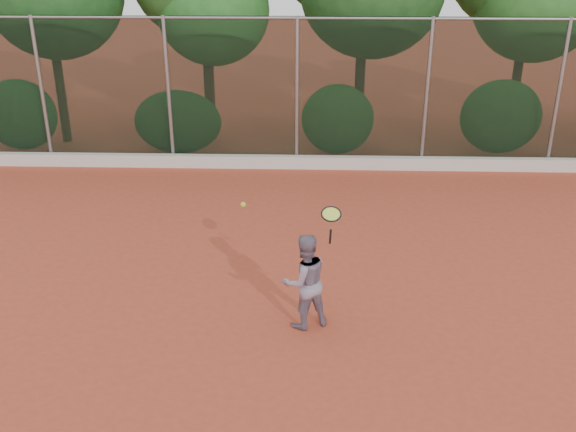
{
  "coord_description": "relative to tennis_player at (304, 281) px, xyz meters",
  "views": [
    {
      "loc": [
        0.3,
        -7.79,
        5.04
      ],
      "look_at": [
        0.0,
        1.0,
        1.25
      ],
      "focal_mm": 40.0,
      "sensor_mm": 36.0,
      "label": 1
    }
  ],
  "objects": [
    {
      "name": "tennis_ball_in_flight",
      "position": [
        -0.84,
        0.16,
        1.07
      ],
      "size": [
        0.07,
        0.07,
        0.07
      ],
      "color": "#B3D02F",
      "rests_on": "ground"
    },
    {
      "name": "chainlink_fence",
      "position": [
        -0.26,
        7.0,
        1.16
      ],
      "size": [
        24.09,
        0.09,
        3.5
      ],
      "color": "black",
      "rests_on": "ground"
    },
    {
      "name": "concrete_curb",
      "position": [
        -0.26,
        6.82,
        -0.55
      ],
      "size": [
        24.0,
        0.2,
        0.3
      ],
      "primitive_type": "cube",
      "color": "beige",
      "rests_on": "ground"
    },
    {
      "name": "tennis_player",
      "position": [
        0.0,
        0.0,
        0.0
      ],
      "size": [
        0.84,
        0.76,
        1.4
      ],
      "primitive_type": "imported",
      "rotation": [
        0.0,
        0.0,
        3.56
      ],
      "color": "gray",
      "rests_on": "ground"
    },
    {
      "name": "tennis_racket",
      "position": [
        0.34,
        -0.14,
        1.04
      ],
      "size": [
        0.28,
        0.26,
        0.55
      ],
      "color": "black",
      "rests_on": "ground"
    },
    {
      "name": "ground",
      "position": [
        -0.26,
        0.0,
        -0.7
      ],
      "size": [
        80.0,
        80.0,
        0.0
      ],
      "primitive_type": "plane",
      "color": "#B2422A",
      "rests_on": "ground"
    }
  ]
}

